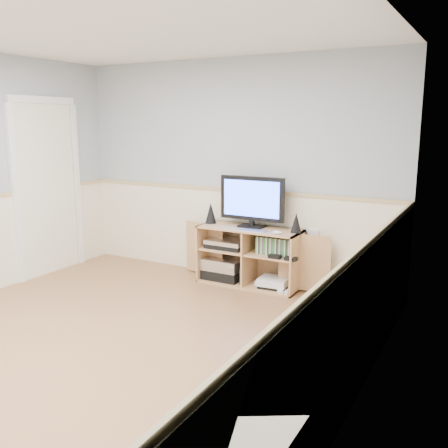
{
  "coord_description": "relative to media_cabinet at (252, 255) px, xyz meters",
  "views": [
    {
      "loc": [
        2.68,
        -2.83,
        1.79
      ],
      "look_at": [
        0.46,
        1.2,
        0.85
      ],
      "focal_mm": 40.0,
      "sensor_mm": 36.0,
      "label": 1
    }
  ],
  "objects": [
    {
      "name": "av_components",
      "position": [
        -0.31,
        -0.05,
        -0.11
      ],
      "size": [
        0.52,
        0.33,
        0.47
      ],
      "color": "black",
      "rests_on": "media_cabinet"
    },
    {
      "name": "mouse",
      "position": [
        0.39,
        -0.19,
        0.34
      ],
      "size": [
        0.11,
        0.09,
        0.04
      ],
      "primitive_type": "ellipsoid",
      "rotation": [
        0.0,
        0.0,
        0.26
      ],
      "color": "white",
      "rests_on": "media_cabinet"
    },
    {
      "name": "media_cabinet",
      "position": [
        0.0,
        0.0,
        0.0
      ],
      "size": [
        1.79,
        0.43,
        0.65
      ],
      "color": "tan",
      "rests_on": "floor"
    },
    {
      "name": "speaker_left",
      "position": [
        -0.51,
        -0.03,
        0.44
      ],
      "size": [
        0.13,
        0.13,
        0.24
      ],
      "primitive_type": "cone",
      "color": "black",
      "rests_on": "media_cabinet"
    },
    {
      "name": "speaker_right",
      "position": [
        0.53,
        -0.03,
        0.42
      ],
      "size": [
        0.11,
        0.11,
        0.21
      ],
      "primitive_type": "cone",
      "color": "black",
      "rests_on": "media_cabinet"
    },
    {
      "name": "monitor",
      "position": [
        -0.0,
        -0.0,
        0.62
      ],
      "size": [
        0.75,
        0.18,
        0.56
      ],
      "color": "black",
      "rests_on": "media_cabinet"
    },
    {
      "name": "game_consoles",
      "position": [
        0.3,
        -0.07,
        -0.26
      ],
      "size": [
        0.45,
        0.3,
        0.11
      ],
      "color": "white",
      "rests_on": "media_cabinet"
    },
    {
      "name": "game_cases",
      "position": [
        0.31,
        -0.07,
        0.15
      ],
      "size": [
        0.39,
        0.13,
        0.19
      ],
      "primitive_type": "cube",
      "color": "#3F8C3F",
      "rests_on": "media_cabinet"
    },
    {
      "name": "keyboard",
      "position": [
        0.1,
        -0.19,
        0.32
      ],
      "size": [
        0.31,
        0.15,
        0.01
      ],
      "primitive_type": "cube",
      "rotation": [
        0.0,
        0.0,
        0.1
      ],
      "color": "silver",
      "rests_on": "media_cabinet"
    },
    {
      "name": "wall_outlet",
      "position": [
        0.65,
        0.17,
        0.27
      ],
      "size": [
        0.12,
        0.03,
        0.12
      ],
      "primitive_type": "cube",
      "color": "white",
      "rests_on": "wall_back"
    },
    {
      "name": "room",
      "position": [
        -0.4,
        -1.93,
        0.88
      ],
      "size": [
        4.04,
        4.54,
        2.54
      ],
      "color": "#A27548",
      "rests_on": "ground"
    }
  ]
}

